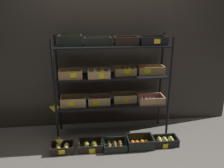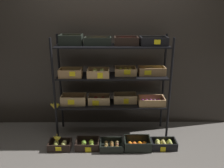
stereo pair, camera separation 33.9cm
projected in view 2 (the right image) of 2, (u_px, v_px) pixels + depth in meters
name	position (u px, v px, depth m)	size (l,w,h in m)	color
ground_plane	(112.00, 133.00, 3.64)	(10.00, 10.00, 0.00)	#605B56
storefront_wall	(112.00, 51.00, 3.65)	(3.96, 0.12, 2.36)	#2D2823
display_rack	(112.00, 75.00, 3.36)	(1.70, 0.44, 1.48)	black
crate_ground_pear	(60.00, 145.00, 3.24)	(0.30, 0.22, 0.10)	black
crate_ground_apple_green	(88.00, 144.00, 3.26)	(0.32, 0.25, 0.11)	black
crate_ground_kiwi	(112.00, 146.00, 3.23)	(0.31, 0.26, 0.10)	black
crate_ground_tangerine	(137.00, 145.00, 3.24)	(0.36, 0.26, 0.14)	black
crate_ground_rightmost_pear	(163.00, 144.00, 3.25)	(0.34, 0.22, 0.11)	black
banana_bunch_loose	(57.00, 139.00, 3.20)	(0.12, 0.04, 0.11)	brown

